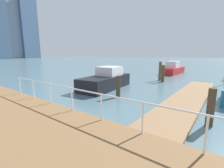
{
  "coord_description": "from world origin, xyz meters",
  "views": [
    {
      "loc": [
        -7.49,
        9.04,
        2.94
      ],
      "look_at": [
        -0.19,
        14.5,
        1.2
      ],
      "focal_mm": 24.81,
      "sensor_mm": 36.0,
      "label": 1
    }
  ],
  "objects": [
    {
      "name": "dock_piling_0",
      "position": [
        9.16,
        14.6,
        0.92
      ],
      "size": [
        0.35,
        0.35,
        1.83
      ],
      "primitive_type": "cylinder",
      "color": "brown",
      "rests_on": "ground_plane"
    },
    {
      "name": "skyline_tower_4",
      "position": [
        45.68,
        145.51,
        37.05
      ],
      "size": [
        11.4,
        6.84,
        74.1
      ],
      "primitive_type": "cube",
      "rotation": [
        0.0,
        0.0,
        0.06
      ],
      "color": "gray",
      "rests_on": "ground_plane"
    },
    {
      "name": "dock_piling_2",
      "position": [
        -0.25,
        9.42,
        0.81
      ],
      "size": [
        0.3,
        0.3,
        1.62
      ],
      "primitive_type": "cylinder",
      "color": "#473826",
      "rests_on": "ground_plane"
    },
    {
      "name": "moored_boat_2",
      "position": [
        17.55,
        15.86,
        0.7
      ],
      "size": [
        6.33,
        2.0,
        1.94
      ],
      "color": "red",
      "rests_on": "ground_plane"
    },
    {
      "name": "dock_piling_1",
      "position": [
        1.18,
        14.98,
        0.75
      ],
      "size": [
        0.29,
        0.29,
        1.51
      ],
      "primitive_type": "cylinder",
      "color": "#473826",
      "rests_on": "ground_plane"
    },
    {
      "name": "moored_boat_3",
      "position": [
        3.06,
        17.56,
        0.71
      ],
      "size": [
        5.84,
        2.87,
        1.87
      ],
      "color": "black",
      "rests_on": "ground_plane"
    },
    {
      "name": "skyline_tower_5",
      "position": [
        57.91,
        146.59,
        23.86
      ],
      "size": [
        13.45,
        13.6,
        47.72
      ],
      "primitive_type": "cube",
      "rotation": [
        0.0,
        0.0,
        0.02
      ],
      "color": "slate",
      "rests_on": "ground_plane"
    },
    {
      "name": "ground_plane",
      "position": [
        0.0,
        20.0,
        0.0
      ],
      "size": [
        300.0,
        300.0,
        0.0
      ],
      "primitive_type": "plane",
      "color": "slate"
    },
    {
      "name": "dock_piling_4",
      "position": [
        9.9,
        15.2,
        1.08
      ],
      "size": [
        0.3,
        0.3,
        2.15
      ],
      "primitive_type": "cylinder",
      "color": "brown",
      "rests_on": "ground_plane"
    },
    {
      "name": "floating_dock",
      "position": [
        3.43,
        10.92,
        0.09
      ],
      "size": [
        13.85,
        2.0,
        0.18
      ],
      "primitive_type": "cube",
      "color": "#93704C",
      "rests_on": "ground_plane"
    }
  ]
}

